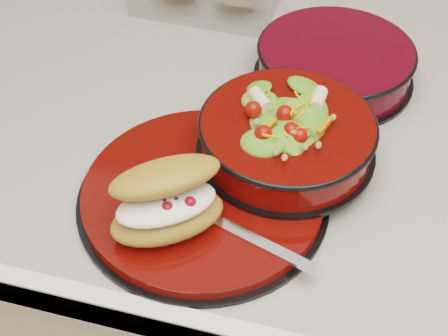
% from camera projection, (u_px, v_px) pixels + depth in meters
% --- Properties ---
extents(island_counter, '(1.24, 0.74, 0.90)m').
position_uv_depth(island_counter, '(207.00, 271.00, 1.21)').
color(island_counter, white).
rests_on(island_counter, ground).
extents(dinner_plate, '(0.30, 0.30, 0.02)m').
position_uv_depth(dinner_plate, '(204.00, 195.00, 0.73)').
color(dinner_plate, black).
rests_on(dinner_plate, island_counter).
extents(salad_bowl, '(0.22, 0.22, 0.09)m').
position_uv_depth(salad_bowl, '(287.00, 131.00, 0.74)').
color(salad_bowl, black).
rests_on(salad_bowl, dinner_plate).
extents(croissant, '(0.14, 0.14, 0.08)m').
position_uv_depth(croissant, '(168.00, 201.00, 0.66)').
color(croissant, '#AE7435').
rests_on(croissant, dinner_plate).
extents(fork, '(0.17, 0.07, 0.00)m').
position_uv_depth(fork, '(237.00, 231.00, 0.68)').
color(fork, silver).
rests_on(fork, dinner_plate).
extents(extra_bowl, '(0.23, 0.23, 0.05)m').
position_uv_depth(extra_bowl, '(335.00, 62.00, 0.88)').
color(extra_bowl, black).
rests_on(extra_bowl, island_counter).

